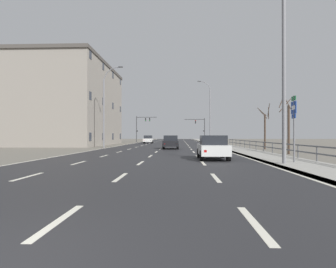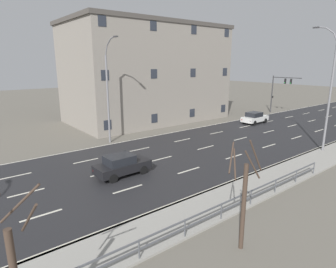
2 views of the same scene
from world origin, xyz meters
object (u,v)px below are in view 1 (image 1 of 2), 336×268
Objects in this scene: car_near_right at (171,142)px; brick_building at (72,105)px; highway_sign at (294,120)px; car_mid_centre at (213,147)px; street_lamp_left_bank at (105,108)px; car_far_right at (148,139)px; traffic_signal_right at (201,126)px; street_lamp_midground at (209,113)px; traffic_signal_left at (141,124)px; street_lamp_foreground at (281,70)px.

car_near_right is 22.60m from brick_building.
highway_sign is 5.24m from car_mid_centre.
car_far_right is at bearing 80.44° from street_lamp_left_bank.
traffic_signal_right is 1.34× the size of car_mid_centre.
street_lamp_midground is at bearing 84.27° from car_mid_centre.
traffic_signal_right reaches higher than car_near_right.
traffic_signal_left is 21.73m from brick_building.
car_mid_centre is 0.99× the size of car_near_right.
car_near_right is at bearing -39.14° from brick_building.
traffic_signal_right is 1.33× the size of car_near_right.
brick_building reaches higher than traffic_signal_left.
car_mid_centre is at bearing 130.55° from street_lamp_foreground.
street_lamp_left_bank is at bearing -51.07° from brick_building.
brick_building is (-9.06, -19.60, 2.51)m from traffic_signal_left.
car_near_right is (7.87, -33.37, -3.36)m from traffic_signal_left.
traffic_signal_right reaches higher than highway_sign.
traffic_signal_right is 33.24m from car_near_right.
car_far_right is 16.32m from brick_building.
street_lamp_foreground is 1.83× the size of traffic_signal_right.
street_lamp_foreground is 2.83m from highway_sign.
street_lamp_midground is at bearing 91.51° from highway_sign.
highway_sign is 0.17× the size of brick_building.
car_near_right is (8.57, -3.43, -4.32)m from street_lamp_left_bank.
street_lamp_foreground is at bearing -49.60° from car_mid_centre.
street_lamp_foreground is at bearing -76.25° from car_far_right.
traffic_signal_left is at bearing 106.63° from highway_sign.
street_lamp_left_bank is 1.73× the size of traffic_signal_left.
street_lamp_foreground is 0.46× the size of brick_building.
street_lamp_left_bank reaches higher than traffic_signal_right.
car_far_right is (-11.09, -9.10, -2.83)m from traffic_signal_right.
street_lamp_foreground is 0.90× the size of street_lamp_midground.
traffic_signal_left is at bearing 102.92° from car_mid_centre.
street_lamp_foreground is 0.96× the size of street_lamp_left_bank.
traffic_signal_right is at bearing 63.61° from street_lamp_left_bank.
car_mid_centre and car_near_right have the same top height.
traffic_signal_right is at bearing 90.49° from street_lamp_foreground.
street_lamp_left_bank is at bearing 127.44° from highway_sign.
street_lamp_foreground is at bearing -55.16° from street_lamp_left_bank.
traffic_signal_left is 0.28× the size of brick_building.
highway_sign is at bearing -35.96° from car_mid_centre.
traffic_signal_left is at bearing 65.19° from brick_building.
street_lamp_left_bank reaches higher than car_mid_centre.
street_lamp_left_bank is 29.97m from traffic_signal_left.
street_lamp_foreground is 39.38m from brick_building.
street_lamp_left_bank is 21.73m from car_mid_centre.
brick_building is (-23.26, -3.92, 1.14)m from street_lamp_midground.
brick_building is (-11.73, -9.71, 5.87)m from car_far_right.
brick_building reaches higher than traffic_signal_right.
street_lamp_left_bank is (-14.90, -14.27, -0.41)m from street_lamp_midground.
traffic_signal_left reaches higher than car_far_right.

